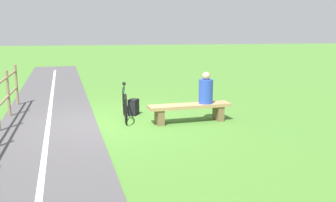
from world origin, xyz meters
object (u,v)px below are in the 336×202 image
person_seated (206,90)px  bicycle (125,104)px  backpack (133,107)px  bench (190,109)px

person_seated → bicycle: (1.97, -0.53, -0.40)m
person_seated → backpack: size_ratio=1.83×
person_seated → bench: bearing=0.0°
bicycle → backpack: bicycle is taller
person_seated → backpack: person_seated is taller
bicycle → backpack: bearing=149.5°
bicycle → backpack: 0.52m
backpack → bench: bearing=142.6°
backpack → person_seated: bearing=151.1°
person_seated → backpack: bearing=-35.9°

